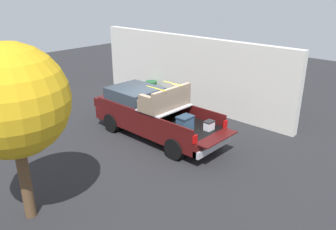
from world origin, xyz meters
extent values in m
plane|color=#262628|center=(0.00, 0.00, 0.00)|extent=(40.00, 40.00, 0.00)
cube|color=#470F0F|center=(0.00, 0.00, 0.61)|extent=(5.50, 1.92, 0.48)
cube|color=black|center=(-1.20, 0.00, 0.87)|extent=(2.80, 1.80, 0.04)
cube|color=#470F0F|center=(-1.20, 0.93, 1.10)|extent=(2.80, 0.06, 0.50)
cube|color=#470F0F|center=(-1.20, -0.93, 1.10)|extent=(2.80, 0.06, 0.50)
cube|color=#470F0F|center=(0.17, 0.00, 1.10)|extent=(0.06, 1.80, 0.50)
cube|color=#470F0F|center=(-2.88, 0.00, 0.87)|extent=(0.55, 1.80, 0.04)
cube|color=#B2B2B7|center=(-0.43, 0.00, 1.37)|extent=(1.25, 1.92, 0.04)
cube|color=#470F0F|center=(1.35, 0.00, 1.10)|extent=(2.30, 1.92, 0.50)
cube|color=#2D3842|center=(1.25, 0.00, 1.58)|extent=(1.94, 1.76, 0.46)
cube|color=#470F0F|center=(2.70, 0.00, 1.04)|extent=(0.40, 1.82, 0.38)
cube|color=#B2B2B7|center=(-2.72, 0.00, 0.49)|extent=(0.24, 1.92, 0.24)
cube|color=red|center=(-2.62, 0.88, 1.03)|extent=(0.06, 0.20, 0.28)
cube|color=red|center=(-2.62, -0.88, 1.03)|extent=(0.06, 0.20, 0.28)
cylinder|color=black|center=(1.75, 0.88, 0.39)|extent=(0.78, 0.30, 0.78)
cylinder|color=black|center=(1.75, -0.88, 0.39)|extent=(0.78, 0.30, 0.78)
cylinder|color=black|center=(-1.75, 0.88, 0.39)|extent=(0.78, 0.30, 0.78)
cylinder|color=black|center=(-1.75, -0.88, 0.39)|extent=(0.78, 0.30, 0.78)
cube|color=#335170|center=(-1.69, 0.28, 1.13)|extent=(0.40, 0.55, 0.48)
cube|color=#23394E|center=(-1.69, 0.28, 1.40)|extent=(0.44, 0.59, 0.05)
ellipsoid|color=#283351|center=(-1.60, -0.08, 1.14)|extent=(0.20, 0.31, 0.50)
ellipsoid|color=#283351|center=(-1.71, -0.08, 1.06)|extent=(0.09, 0.22, 0.22)
cube|color=white|center=(-2.30, -0.32, 1.04)|extent=(0.26, 0.34, 0.30)
cube|color=#262628|center=(-2.30, -0.32, 1.21)|extent=(0.28, 0.36, 0.04)
cube|color=#84705B|center=(-0.43, 0.00, 1.60)|extent=(0.88, 2.01, 0.42)
cube|color=#84705B|center=(-0.79, 0.00, 2.01)|extent=(0.16, 2.01, 0.40)
cube|color=#84705B|center=(-0.38, 0.91, 1.92)|extent=(0.64, 0.20, 0.22)
cube|color=#84705B|center=(-0.38, -0.91, 1.92)|extent=(0.64, 0.20, 0.22)
cube|color=yellow|center=(-0.43, 0.45, 2.22)|extent=(0.98, 0.03, 0.02)
cube|color=yellow|center=(-0.43, -0.45, 2.22)|extent=(0.98, 0.03, 0.02)
cube|color=silver|center=(1.68, -3.87, 1.73)|extent=(11.46, 0.36, 3.47)
cylinder|color=brown|center=(-1.03, 5.83, 1.20)|extent=(0.29, 0.29, 2.40)
sphere|color=gold|center=(-1.03, 5.83, 3.23)|extent=(2.74, 2.74, 2.74)
cylinder|color=#1E592D|center=(3.61, -3.24, 0.45)|extent=(0.56, 0.56, 0.90)
cylinder|color=#1E592D|center=(3.61, -3.24, 0.94)|extent=(0.60, 0.60, 0.08)
camera|label=1|loc=(-8.74, 8.77, 5.74)|focal=36.03mm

